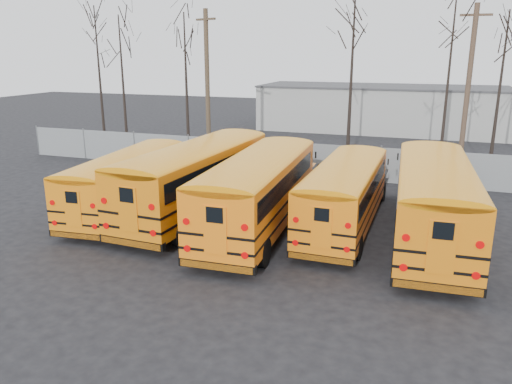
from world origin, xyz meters
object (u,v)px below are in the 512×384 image
at_px(bus_b, 199,173).
at_px(utility_pole_left, 207,85).
at_px(bus_a, 129,177).
at_px(bus_e, 434,194).
at_px(utility_pole_right, 468,89).
at_px(bus_d, 346,189).
at_px(bus_c, 261,185).

height_order(bus_b, utility_pole_left, utility_pole_left).
bearing_deg(bus_a, bus_e, -2.84).
distance_m(bus_a, utility_pole_left, 12.37).
xyz_separation_m(utility_pole_left, utility_pole_right, (16.10, 1.52, 0.00)).
height_order(bus_d, utility_pole_left, utility_pole_left).
height_order(bus_d, bus_e, bus_e).
bearing_deg(utility_pole_left, bus_d, -21.11).
bearing_deg(bus_c, utility_pole_left, 120.65).
relative_size(bus_c, bus_e, 0.99).
bearing_deg(bus_d, utility_pole_left, 136.68).
relative_size(utility_pole_left, utility_pole_right, 1.00).
distance_m(bus_b, utility_pole_right, 17.38).
distance_m(bus_c, utility_pole_left, 14.75).
xyz_separation_m(bus_a, bus_b, (3.20, 0.70, 0.31)).
relative_size(bus_a, bus_c, 0.87).
xyz_separation_m(bus_b, bus_e, (9.96, -0.16, -0.03)).
bearing_deg(bus_b, bus_d, 6.07).
bearing_deg(bus_e, utility_pole_left, 139.43).
distance_m(bus_b, bus_c, 3.40).
distance_m(bus_e, utility_pole_left, 18.66).
bearing_deg(bus_d, bus_b, -176.36).
distance_m(bus_a, bus_b, 3.29).
distance_m(bus_a, bus_e, 13.18).
relative_size(bus_b, bus_e, 1.02).
height_order(bus_c, utility_pole_right, utility_pole_right).
distance_m(bus_d, utility_pole_right, 13.69).
bearing_deg(utility_pole_left, utility_pole_right, 28.38).
xyz_separation_m(bus_b, bus_d, (6.54, 0.33, -0.26)).
bearing_deg(bus_d, utility_pole_right, 68.74).
height_order(utility_pole_left, utility_pole_right, utility_pole_right).
bearing_deg(utility_pole_left, bus_c, -34.07).
distance_m(bus_a, bus_c, 6.47).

